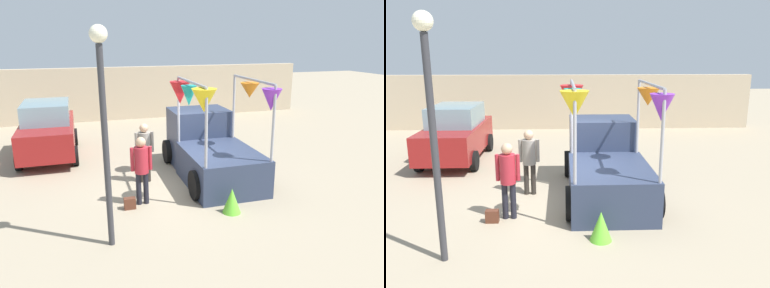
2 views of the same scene
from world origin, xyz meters
The scene contains 9 objects.
ground_plane centered at (0.00, 0.00, 0.00)m, with size 60.00×60.00×0.00m, color gray.
vendor_truck centered at (0.95, 0.69, 0.88)m, with size 2.52×4.15×2.94m.
parked_car centered at (-3.76, 3.93, 0.94)m, with size 1.88×4.00×1.88m.
person_customer centered at (-1.34, -0.90, 1.04)m, with size 0.53×0.34×1.72m.
person_vendor centered at (-1.00, 0.56, 1.03)m, with size 0.53×0.34×1.71m.
handbag centered at (-1.69, -1.10, 0.14)m, with size 0.28×0.16×0.28m, color #592D1E.
street_lamp centered at (-2.27, -2.61, 2.73)m, with size 0.32×0.32×4.22m.
brick_boundary_wall centered at (0.00, 9.40, 1.30)m, with size 18.00×0.36×2.60m, color tan.
folded_kite_bundle_lime centered at (0.58, -2.01, 0.30)m, with size 0.44×0.44×0.60m, color #66CC33.
Camera 1 is at (-2.70, -9.46, 4.00)m, focal length 35.00 mm.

